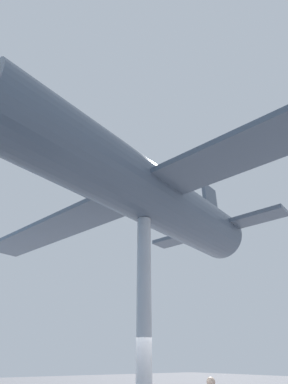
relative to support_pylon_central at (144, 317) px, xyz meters
The scene contains 2 objects.
support_pylon_central is the anchor object (origin of this frame).
suspended_airplane 4.06m from the support_pylon_central, 103.75° to the left, with size 19.96×12.82×3.45m.
Camera 1 is at (-7.30, 5.32, 1.97)m, focal length 28.00 mm.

